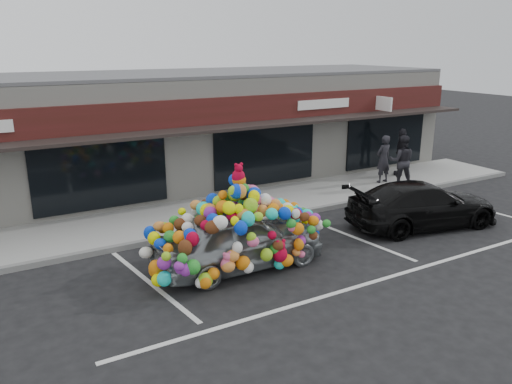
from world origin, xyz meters
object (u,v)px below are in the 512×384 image
pedestrian_c (401,152)px  pedestrian_a (383,159)px  toy_car (239,232)px  pedestrian_b (401,161)px  black_sedan (423,205)px

pedestrian_c → pedestrian_a: bearing=-25.7°
toy_car → pedestrian_b: toy_car is taller
black_sedan → toy_car: bearing=99.3°
pedestrian_a → toy_car: bearing=21.5°
toy_car → pedestrian_b: bearing=-69.3°
black_sedan → pedestrian_c: size_ratio=2.45×
toy_car → pedestrian_b: (8.53, 3.08, 0.22)m
toy_car → pedestrian_a: size_ratio=2.48×
toy_car → pedestrian_a: (8.32, 3.82, 0.17)m
toy_car → black_sedan: size_ratio=0.97×
pedestrian_a → pedestrian_c: pedestrian_c is taller
black_sedan → pedestrian_c: (3.62, 4.52, 0.43)m
pedestrian_a → pedestrian_c: 1.56m
toy_car → pedestrian_c: bearing=-65.3°
pedestrian_a → pedestrian_b: bearing=102.7°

